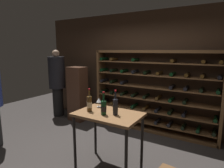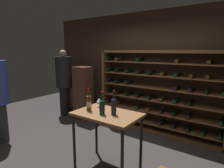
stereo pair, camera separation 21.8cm
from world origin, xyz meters
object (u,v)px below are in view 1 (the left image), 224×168
at_px(person_guest_blue_shirt, 57,80).
at_px(wine_rack, 152,92).
at_px(wine_bottle_green_slim, 104,107).
at_px(wine_bottle_black_capsule, 89,103).
at_px(tasting_table, 108,121).
at_px(display_cabinet, 78,94).
at_px(wine_bottle_red_label, 115,106).
at_px(wine_glass_stemmed_left, 99,101).

bearing_deg(person_guest_blue_shirt, wine_rack, -63.89).
height_order(wine_bottle_green_slim, wine_bottle_black_capsule, wine_bottle_black_capsule).
height_order(tasting_table, display_cabinet, display_cabinet).
distance_m(display_cabinet, wine_bottle_green_slim, 2.42).
height_order(display_cabinet, wine_bottle_red_label, display_cabinet).
bearing_deg(person_guest_blue_shirt, wine_bottle_black_capsule, -104.22).
distance_m(person_guest_blue_shirt, wine_bottle_green_slim, 2.99).
relative_size(tasting_table, person_guest_blue_shirt, 0.53).
xyz_separation_m(tasting_table, wine_bottle_green_slim, (-0.02, -0.09, 0.24)).
bearing_deg(wine_bottle_red_label, person_guest_blue_shirt, 152.61).
bearing_deg(wine_bottle_red_label, wine_bottle_green_slim, -149.51).
bearing_deg(wine_rack, wine_bottle_red_label, -88.00).
bearing_deg(wine_glass_stemmed_left, tasting_table, -31.52).
height_order(wine_rack, wine_bottle_green_slim, wine_rack).
height_order(wine_rack, person_guest_blue_shirt, person_guest_blue_shirt).
bearing_deg(wine_bottle_green_slim, person_guest_blue_shirt, 149.81).
xyz_separation_m(wine_rack, display_cabinet, (-1.94, -0.34, -0.21)).
bearing_deg(tasting_table, person_guest_blue_shirt, 151.56).
xyz_separation_m(person_guest_blue_shirt, display_cabinet, (0.73, 0.02, -0.32)).
bearing_deg(tasting_table, wine_bottle_black_capsule, -166.25).
relative_size(wine_bottle_black_capsule, wine_glass_stemmed_left, 2.38).
xyz_separation_m(wine_rack, wine_bottle_black_capsule, (-0.36, -1.84, 0.13)).
distance_m(tasting_table, wine_bottle_black_capsule, 0.40).
xyz_separation_m(wine_rack, wine_bottle_red_label, (0.06, -1.77, 0.13)).
distance_m(tasting_table, display_cabinet, 2.36).
relative_size(display_cabinet, wine_bottle_black_capsule, 3.98).
xyz_separation_m(tasting_table, person_guest_blue_shirt, (-2.60, 1.41, 0.23)).
relative_size(tasting_table, wine_bottle_black_capsule, 2.76).
height_order(wine_rack, display_cabinet, wine_rack).
relative_size(wine_bottle_red_label, wine_bottle_black_capsule, 1.04).
xyz_separation_m(person_guest_blue_shirt, wine_bottle_red_label, (2.73, -1.41, 0.02)).
bearing_deg(wine_rack, display_cabinet, -170.16).
height_order(tasting_table, wine_bottle_red_label, wine_bottle_red_label).
relative_size(wine_rack, wine_bottle_black_capsule, 7.96).
relative_size(wine_rack, tasting_table, 2.88).
bearing_deg(wine_bottle_black_capsule, wine_bottle_green_slim, -3.94).
bearing_deg(wine_bottle_red_label, tasting_table, 177.92).
distance_m(wine_rack, display_cabinet, 1.98).
bearing_deg(wine_bottle_red_label, wine_bottle_black_capsule, -170.87).
relative_size(person_guest_blue_shirt, wine_bottle_black_capsule, 5.20).
bearing_deg(wine_bottle_black_capsule, wine_glass_stemmed_left, 91.23).
distance_m(tasting_table, wine_bottle_red_label, 0.28).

